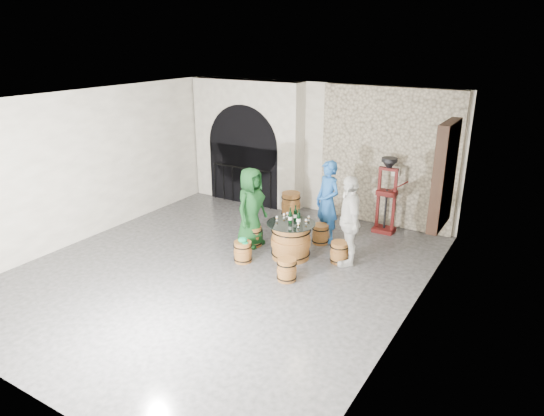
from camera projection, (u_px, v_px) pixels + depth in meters
The scene contains 31 objects.
ground at pixel (222, 270), 9.28m from camera, with size 8.00×8.00×0.00m, color #29292B.
wall_back at pixel (317, 149), 11.96m from camera, with size 8.00×8.00×0.00m, color silver.
wall_front at pixel (6, 281), 5.52m from camera, with size 8.00×8.00×0.00m, color silver.
wall_left at pixel (89, 165), 10.45m from camera, with size 8.00×8.00×0.00m, color silver.
wall_right at pixel (412, 228), 7.03m from camera, with size 8.00×8.00×0.00m, color silver.
ceiling at pixel (216, 100), 8.20m from camera, with size 8.00×8.00×0.00m, color beige.
stone_facing_panel at pixel (387, 158), 11.03m from camera, with size 3.20×0.12×3.18m, color #AEA48B.
arched_opening at pixel (248, 143), 12.68m from camera, with size 3.10×0.60×3.19m.
shuttered_window at pixel (444, 175), 8.95m from camera, with size 0.23×1.10×2.00m.
barrel_table at pixel (291, 240), 9.69m from camera, with size 0.97×0.97×0.75m.
barrel_stool_left at pixel (254, 236), 10.30m from camera, with size 0.37×0.37×0.43m.
barrel_stool_far at pixel (320, 234), 10.41m from camera, with size 0.37×0.37×0.43m.
barrel_stool_right at pixel (339, 252), 9.54m from camera, with size 0.37×0.37×0.43m.
barrel_stool_near_right at pixel (287, 270), 8.83m from camera, with size 0.37×0.37×0.43m.
barrel_stool_near_left at pixel (243, 252), 9.56m from camera, with size 0.37×0.37×0.43m.
green_cap at pixel (243, 240), 9.47m from camera, with size 0.23×0.18×0.10m.
person_green at pixel (251, 207), 10.12m from camera, with size 0.83×0.54×1.70m, color #0F3816.
person_blue at pixel (328, 202), 10.33m from camera, with size 0.65×0.43×1.79m, color #1B4E99.
person_white at pixel (349, 221), 9.27m from camera, with size 1.05×0.44×1.79m, color silver.
wine_bottle_left at pixel (290, 217), 9.51m from camera, with size 0.08×0.08×0.32m.
wine_bottle_center at pixel (298, 219), 9.42m from camera, with size 0.08×0.08×0.32m.
wine_bottle_right at pixel (295, 214), 9.64m from camera, with size 0.08×0.08×0.32m.
tasting_glass_a at pixel (277, 218), 9.66m from camera, with size 0.05×0.05×0.10m, color #B66C23, non-canonical shape.
tasting_glass_b at pixel (306, 221), 9.50m from camera, with size 0.05×0.05×0.10m, color #B66C23, non-canonical shape.
tasting_glass_c at pixel (287, 215), 9.86m from camera, with size 0.05×0.05×0.10m, color #B66C23, non-canonical shape.
tasting_glass_d at pixel (309, 218), 9.68m from camera, with size 0.05×0.05×0.10m, color #B66C23, non-canonical shape.
tasting_glass_e at pixel (298, 225), 9.33m from camera, with size 0.05×0.05×0.10m, color #B66C23, non-canonical shape.
tasting_glass_f at pixel (284, 216), 9.80m from camera, with size 0.05×0.05×0.10m, color #B66C23, non-canonical shape.
side_barrel at pixel (291, 205), 11.86m from camera, with size 0.48×0.48×0.63m.
corking_press at pixel (387, 190), 10.76m from camera, with size 0.71×0.39×1.73m.
control_box at pixel (396, 171), 10.93m from camera, with size 0.18×0.10×0.22m, color silver.
Camera 1 is at (5.15, -6.63, 4.24)m, focal length 32.00 mm.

